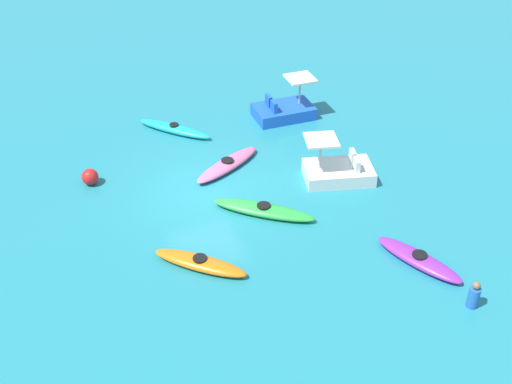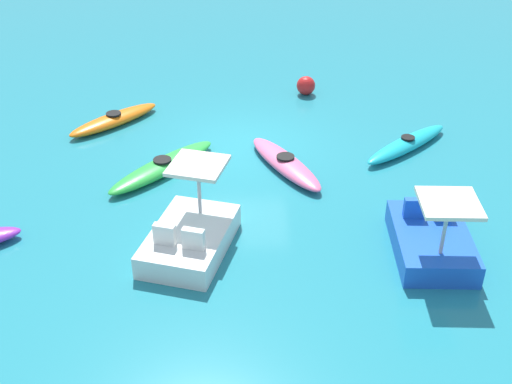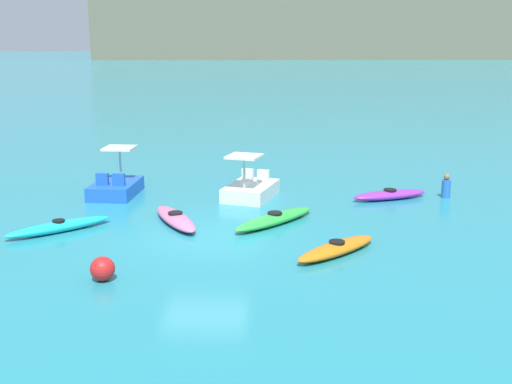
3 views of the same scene
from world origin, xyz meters
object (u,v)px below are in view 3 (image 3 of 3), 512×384
(buoy_red, at_px, (103,269))
(person_near_shore, at_px, (446,187))
(kayak_green, at_px, (275,219))
(kayak_cyan, at_px, (59,227))
(kayak_purple, at_px, (390,195))
(kayak_orange, at_px, (337,248))
(pedal_boat_white, at_px, (251,189))
(pedal_boat_blue, at_px, (116,186))
(kayak_pink, at_px, (175,218))

(buoy_red, relative_size, person_near_shore, 0.67)
(kayak_green, bearing_deg, kayak_cyan, -169.85)
(kayak_green, bearing_deg, kayak_purple, 39.03)
(kayak_green, xyz_separation_m, kayak_orange, (1.70, -2.78, 0.00))
(kayak_cyan, distance_m, pedal_boat_white, 7.03)
(kayak_orange, height_order, person_near_shore, person_near_shore)
(kayak_cyan, bearing_deg, person_near_shore, 20.88)
(kayak_cyan, distance_m, kayak_orange, 8.27)
(kayak_purple, relative_size, person_near_shore, 3.36)
(pedal_boat_blue, bearing_deg, pedal_boat_white, -1.90)
(kayak_cyan, height_order, pedal_boat_blue, pedal_boat_blue)
(person_near_shore, bearing_deg, buoy_red, -139.73)
(kayak_purple, distance_m, kayak_orange, 6.52)
(kayak_cyan, distance_m, pedal_boat_blue, 4.61)
(kayak_purple, relative_size, pedal_boat_blue, 1.18)
(kayak_green, xyz_separation_m, pedal_boat_blue, (-5.90, 3.43, 0.17))
(kayak_cyan, bearing_deg, kayak_pink, 17.13)
(kayak_pink, bearing_deg, kayak_purple, 25.56)
(kayak_green, xyz_separation_m, kayak_pink, (-3.08, -0.12, 0.00))
(pedal_boat_blue, bearing_deg, buoy_red, -77.15)
(kayak_green, height_order, kayak_orange, same)
(kayak_purple, xyz_separation_m, kayak_orange, (-2.36, -6.08, -0.00))
(pedal_boat_white, bearing_deg, kayak_purple, 0.31)
(kayak_pink, distance_m, kayak_orange, 5.47)
(kayak_pink, relative_size, kayak_purple, 1.04)
(pedal_boat_blue, height_order, buoy_red, pedal_boat_blue)
(kayak_orange, distance_m, buoy_red, 6.09)
(pedal_boat_blue, height_order, person_near_shore, pedal_boat_blue)
(kayak_cyan, height_order, kayak_orange, same)
(kayak_pink, bearing_deg, kayak_orange, -29.04)
(pedal_boat_white, bearing_deg, kayak_green, -74.10)
(kayak_purple, xyz_separation_m, pedal_boat_blue, (-9.96, 0.14, 0.17))
(pedal_boat_white, relative_size, person_near_shore, 3.09)
(kayak_pink, height_order, buoy_red, buoy_red)
(kayak_orange, bearing_deg, kayak_cyan, 168.59)
(kayak_green, xyz_separation_m, person_near_shore, (6.13, 3.63, 0.22))
(buoy_red, bearing_deg, pedal_boat_blue, 102.85)
(kayak_green, height_order, kayak_purple, same)
(kayak_orange, xyz_separation_m, pedal_boat_white, (-2.63, 6.05, 0.17))
(kayak_pink, bearing_deg, pedal_boat_white, 57.61)
(kayak_green, relative_size, buoy_red, 5.27)
(kayak_cyan, bearing_deg, pedal_boat_blue, 83.74)
(pedal_boat_blue, xyz_separation_m, person_near_shore, (12.03, 0.20, 0.05))
(kayak_green, relative_size, kayak_purple, 1.05)
(kayak_pink, bearing_deg, buoy_red, -100.63)
(kayak_green, xyz_separation_m, buoy_red, (-3.99, -4.94, 0.13))
(pedal_boat_white, bearing_deg, buoy_red, -110.42)
(kayak_cyan, xyz_separation_m, pedal_boat_white, (5.47, 4.42, 0.17))
(pedal_boat_white, distance_m, pedal_boat_blue, 4.97)
(kayak_orange, xyz_separation_m, pedal_boat_blue, (-7.60, 6.22, 0.17))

